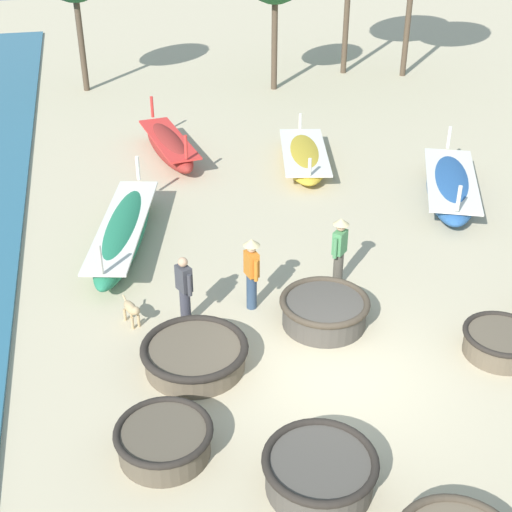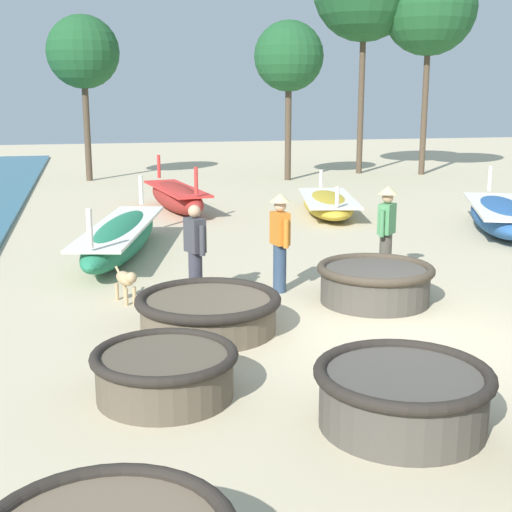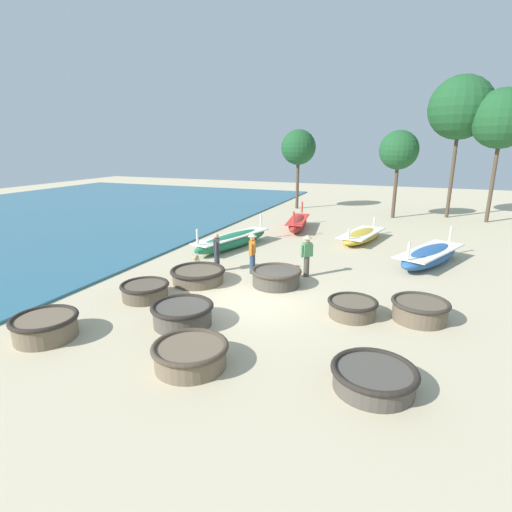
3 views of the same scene
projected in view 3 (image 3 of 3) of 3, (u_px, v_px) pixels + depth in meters
ground_plane at (254, 299)px, 13.40m from camera, size 80.00×80.00×0.00m
coracle_nearest at (374, 377)px, 8.43m from camera, size 1.83×1.83×0.51m
coracle_weathered at (198, 275)px, 14.92m from camera, size 2.05×2.05×0.54m
coracle_center at (276, 276)px, 14.61m from camera, size 1.86×1.86×0.62m
coracle_front_right at (145, 290)px, 13.35m from camera, size 1.62×1.62×0.55m
coracle_far_right at (183, 313)px, 11.43m from camera, size 1.80×1.80×0.63m
coracle_far_left at (420, 309)px, 11.72m from camera, size 1.66×1.66×0.61m
coracle_beside_post at (45, 326)px, 10.63m from camera, size 1.72×1.72×0.64m
coracle_upturned at (352, 307)px, 11.99m from camera, size 1.50×1.50×0.53m
coracle_front_left at (190, 354)px, 9.28m from camera, size 1.81×1.81×0.57m
long_boat_blue_hull at (430, 256)px, 17.12m from camera, size 3.05×4.82×1.37m
long_boat_white_hull at (298, 223)px, 24.00m from camera, size 1.54×4.31×1.43m
long_boat_red_hull at (232, 240)px, 19.79m from camera, size 2.28×5.39×1.38m
long_boat_green_hull at (362, 236)px, 21.21m from camera, size 2.15×4.35×1.02m
fisherman_with_hat at (217, 251)px, 16.08m from camera, size 0.33×0.50×1.57m
fisherman_hauling at (307, 253)px, 15.41m from camera, size 0.41×0.40×1.67m
fisherman_by_coracle at (252, 251)px, 15.75m from camera, size 0.36×0.52×1.67m
dog at (196, 258)px, 16.77m from camera, size 0.37×0.65×0.55m
tree_rightmost at (461, 108)px, 26.21m from camera, size 4.10×4.10×9.35m
tree_leftmost at (399, 150)px, 26.77m from camera, size 2.59×2.59×5.90m
tree_tall_back at (502, 119)px, 24.69m from camera, size 3.67×3.67×8.35m
tree_center at (298, 148)px, 30.77m from camera, size 2.67×2.67×6.08m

